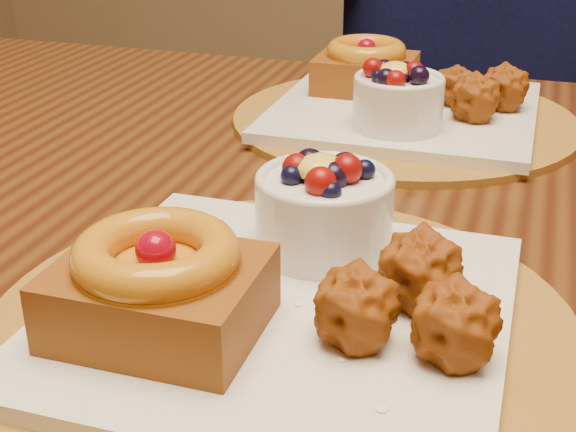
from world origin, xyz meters
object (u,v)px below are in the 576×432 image
(place_setting_far, at_px, (402,102))
(place_setting_near, at_px, (279,287))
(dining_table, at_px, (356,275))
(chair_far, at_px, (456,172))

(place_setting_far, bearing_deg, place_setting_near, -90.08)
(place_setting_near, bearing_deg, dining_table, 89.06)
(dining_table, bearing_deg, place_setting_near, -90.94)
(chair_far, bearing_deg, dining_table, -81.69)
(place_setting_near, relative_size, chair_far, 0.46)
(dining_table, xyz_separation_m, chair_far, (0.01, 0.85, -0.22))
(place_setting_near, xyz_separation_m, place_setting_far, (0.00, 0.43, -0.00))
(place_setting_near, height_order, chair_far, place_setting_near)
(place_setting_near, distance_m, place_setting_far, 0.43)
(dining_table, height_order, place_setting_far, place_setting_far)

